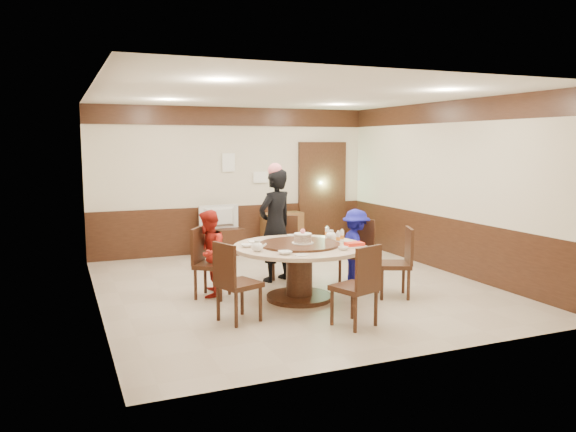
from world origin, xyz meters
name	(u,v)px	position (x,y,z in m)	size (l,w,h in m)	color
room	(294,215)	(0.01, 0.01, 1.08)	(6.00, 6.04, 2.84)	#BFAE99
banquet_table	(299,261)	(-0.19, -0.64, 0.53)	(1.79, 1.79, 0.78)	#341B10
chair_0	(356,264)	(0.95, -0.20, 0.30)	(0.62, 0.62, 0.97)	#341B10
chair_1	(285,259)	(0.10, 0.59, 0.30)	(0.57, 0.57, 0.97)	#341B10
chair_2	(211,275)	(-1.27, -0.08, 0.30)	(0.62, 0.61, 0.97)	#341B10
chair_3	(238,296)	(-1.25, -1.24, 0.30)	(0.57, 0.56, 0.97)	#341B10
chair_4	(355,300)	(-0.03, -1.93, 0.30)	(0.56, 0.57, 0.97)	#341B10
chair_5	(395,275)	(1.09, -1.03, 0.30)	(0.58, 0.58, 0.97)	#341B10
person_standing	(275,225)	(-0.11, 0.46, 0.87)	(0.63, 0.41, 1.73)	black
person_red	(208,253)	(-1.28, 0.00, 0.60)	(0.59, 0.46, 1.20)	#B42118
person_blue	(356,247)	(0.91, -0.24, 0.57)	(0.74, 0.42, 1.14)	#161792
birthday_cake	(303,238)	(-0.15, -0.68, 0.85)	(0.30, 0.30, 0.20)	white
teapot_left	(257,247)	(-0.86, -0.84, 0.81)	(0.17, 0.15, 0.13)	white
teapot_right	(331,236)	(0.39, -0.44, 0.81)	(0.17, 0.15, 0.13)	white
bowl_0	(254,242)	(-0.72, -0.31, 0.77)	(0.17, 0.17, 0.04)	white
bowl_1	(343,248)	(0.20, -1.17, 0.77)	(0.13, 0.13, 0.04)	white
bowl_2	(285,253)	(-0.60, -1.15, 0.77)	(0.17, 0.17, 0.04)	white
bowl_3	(347,242)	(0.47, -0.79, 0.77)	(0.14, 0.14, 0.04)	white
bowl_4	(247,246)	(-0.89, -0.51, 0.77)	(0.16, 0.16, 0.04)	white
bowl_5	(291,236)	(-0.06, -0.06, 0.77)	(0.15, 0.15, 0.05)	white
saucer_near	(302,255)	(-0.44, -1.29, 0.76)	(0.18, 0.18, 0.01)	white
saucer_far	(314,237)	(0.26, -0.14, 0.76)	(0.18, 0.18, 0.01)	white
shrimp_platter	(354,245)	(0.44, -1.05, 0.78)	(0.30, 0.20, 0.06)	white
bottle_0	(338,238)	(0.35, -0.74, 0.83)	(0.06, 0.06, 0.16)	silver
bottle_1	(342,236)	(0.47, -0.64, 0.83)	(0.06, 0.06, 0.16)	silver
bottle_2	(327,233)	(0.41, -0.29, 0.83)	(0.06, 0.06, 0.16)	silver
tv_stand	(221,242)	(-0.34, 2.75, 0.25)	(0.85, 0.45, 0.50)	#341B10
television	(220,217)	(-0.34, 2.75, 0.73)	(0.78, 0.10, 0.45)	gray
side_cabinet	(282,231)	(0.93, 2.78, 0.38)	(0.80, 0.40, 0.75)	brown
thermos	(281,203)	(0.92, 2.78, 0.94)	(0.15, 0.15, 0.38)	silver
notice_left	(229,162)	(-0.10, 2.96, 1.75)	(0.25, 0.00, 0.35)	white
notice_right	(261,177)	(0.55, 2.96, 1.45)	(0.30, 0.00, 0.22)	white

